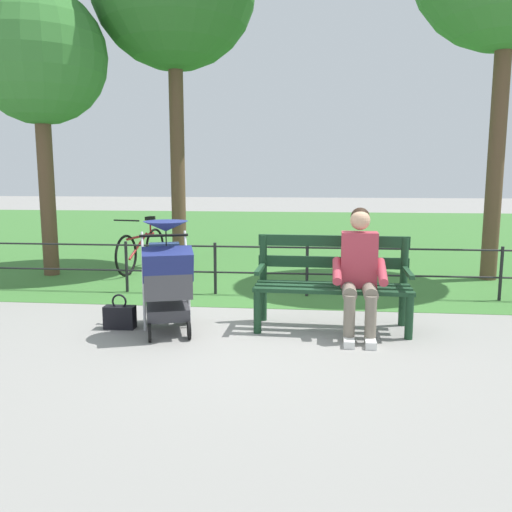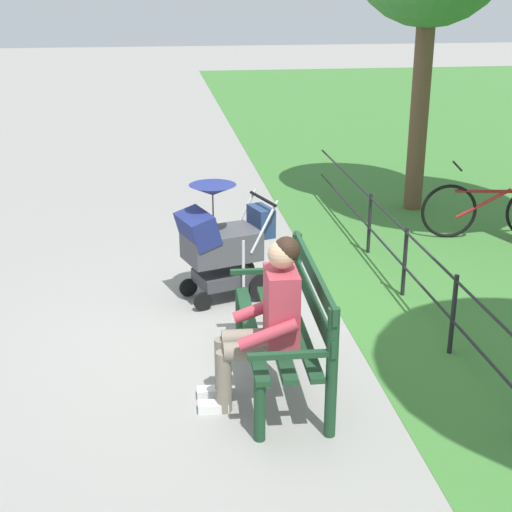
{
  "view_description": "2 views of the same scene",
  "coord_description": "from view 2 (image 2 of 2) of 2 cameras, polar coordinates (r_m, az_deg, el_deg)",
  "views": [
    {
      "loc": [
        -0.65,
        5.4,
        1.62
      ],
      "look_at": [
        -0.11,
        0.15,
        0.79
      ],
      "focal_mm": 37.3,
      "sensor_mm": 36.0,
      "label": 1
    },
    {
      "loc": [
        -5.89,
        0.84,
        2.93
      ],
      "look_at": [
        -0.08,
        0.03,
        0.75
      ],
      "focal_mm": 52.45,
      "sensor_mm": 36.0,
      "label": 2
    }
  ],
  "objects": [
    {
      "name": "ground_plane",
      "position": [
        6.63,
        0.19,
        -5.8
      ],
      "size": [
        60.0,
        60.0,
        0.0
      ],
      "primitive_type": "plane",
      "color": "gray"
    },
    {
      "name": "park_bench",
      "position": [
        5.63,
        2.63,
        -4.87
      ],
      "size": [
        1.62,
        0.65,
        0.96
      ],
      "color": "#193D23",
      "rests_on": "ground"
    },
    {
      "name": "person_on_bench",
      "position": [
        5.3,
        0.78,
        -4.71
      ],
      "size": [
        0.54,
        0.74,
        1.28
      ],
      "color": "slate",
      "rests_on": "ground"
    },
    {
      "name": "stroller",
      "position": [
        7.1,
        -2.7,
        1.18
      ],
      "size": [
        0.74,
        0.99,
        1.15
      ],
      "color": "black",
      "rests_on": "ground"
    },
    {
      "name": "handbag",
      "position": [
        7.77,
        -2.39,
        -0.74
      ],
      "size": [
        0.32,
        0.14,
        0.37
      ],
      "color": "black",
      "rests_on": "ground"
    },
    {
      "name": "park_fence",
      "position": [
        6.4,
        14.46,
        -3.33
      ],
      "size": [
        8.61,
        0.04,
        0.7
      ],
      "color": "black",
      "rests_on": "ground"
    },
    {
      "name": "bicycle",
      "position": [
        9.31,
        17.56,
        3.44
      ],
      "size": [
        0.46,
        1.64,
        0.89
      ],
      "color": "black",
      "rests_on": "ground"
    }
  ]
}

